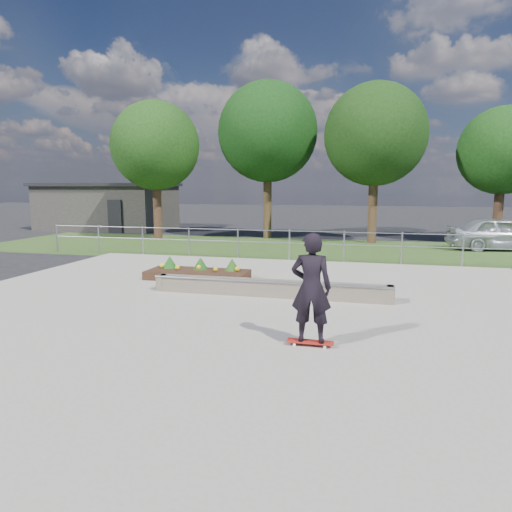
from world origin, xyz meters
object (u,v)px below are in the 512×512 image
(grind_ledge, at_px, (269,288))
(skateboarder, at_px, (311,288))
(planter_bed, at_px, (198,272))
(parked_car, at_px, (500,234))

(grind_ledge, distance_m, skateboarder, 3.75)
(planter_bed, bearing_deg, grind_ledge, -33.23)
(planter_bed, distance_m, skateboarder, 6.46)
(skateboarder, bearing_deg, planter_bed, 128.40)
(grind_ledge, bearing_deg, planter_bed, 146.77)
(grind_ledge, xyz_separation_m, parked_car, (7.96, 11.00, 0.47))
(skateboarder, bearing_deg, parked_car, 65.60)
(planter_bed, height_order, parked_car, parked_car)
(planter_bed, bearing_deg, skateboarder, -51.60)
(planter_bed, relative_size, parked_car, 0.69)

